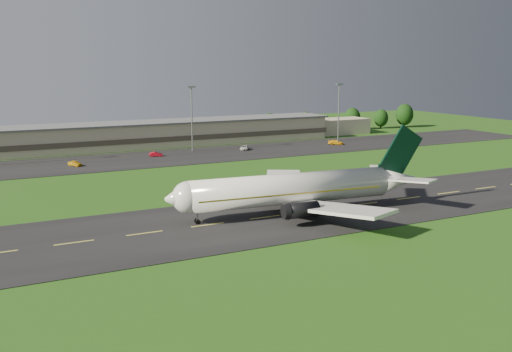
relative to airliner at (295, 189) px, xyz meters
name	(u,v)px	position (x,y,z in m)	size (l,w,h in m)	color
ground	(317,211)	(5.00, 0.08, -4.66)	(360.00, 360.00, 0.00)	#1D4110
taxiway	(317,210)	(5.00, 0.08, -4.61)	(220.00, 30.00, 0.10)	black
apron	(186,156)	(5.00, 72.08, -4.61)	(260.00, 30.00, 0.10)	black
airliner	(295,189)	(0.00, 0.00, 0.00)	(51.26, 42.00, 15.57)	silver
terminal	(179,133)	(11.40, 96.26, -0.67)	(145.00, 16.00, 8.40)	tan
light_mast_centre	(192,111)	(10.00, 80.08, 8.08)	(2.40, 1.20, 20.35)	gray
light_mast_east	(339,105)	(65.00, 80.08, 8.08)	(2.40, 1.20, 20.35)	gray
tree_line	(238,124)	(38.02, 106.28, 0.24)	(194.70, 9.19, 10.18)	black
service_vehicle_a	(75,163)	(-27.49, 69.22, -3.83)	(1.72, 4.27, 1.45)	#D49E0C
service_vehicle_b	(156,154)	(-3.28, 75.37, -3.91)	(1.37, 3.94, 1.30)	#A30A1A
service_vehicle_c	(245,148)	(25.84, 75.32, -3.87)	(2.31, 5.01, 1.39)	silver
service_vehicle_d	(336,142)	(59.00, 72.74, -3.81)	(2.09, 5.15, 1.49)	#EEA70E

